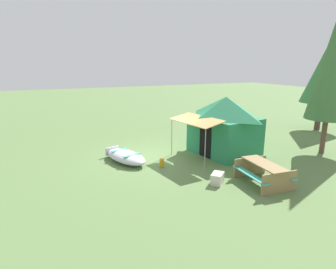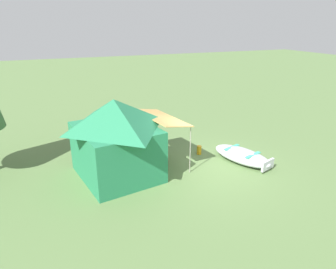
{
  "view_description": "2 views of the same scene",
  "coord_description": "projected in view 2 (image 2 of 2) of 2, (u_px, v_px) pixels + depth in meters",
  "views": [
    {
      "loc": [
        11.6,
        -4.67,
        4.25
      ],
      "look_at": [
        0.18,
        0.48,
        1.06
      ],
      "focal_mm": 29.91,
      "sensor_mm": 36.0,
      "label": 1
    },
    {
      "loc": [
        -8.73,
        5.21,
        5.09
      ],
      "look_at": [
        0.99,
        1.18,
        1.19
      ],
      "focal_mm": 32.61,
      "sensor_mm": 36.0,
      "label": 2
    }
  ],
  "objects": [
    {
      "name": "fuel_can",
      "position": [
        199.0,
        150.0,
        12.43
      ],
      "size": [
        0.26,
        0.26,
        0.36
      ],
      "primitive_type": "cylinder",
      "rotation": [
        0.0,
        0.0,
        5.37
      ],
      "color": "gold",
      "rests_on": "ground_plane"
    },
    {
      "name": "ground_plane",
      "position": [
        208.0,
        169.0,
        11.2
      ],
      "size": [
        80.0,
        80.0,
        0.0
      ],
      "primitive_type": "plane",
      "color": "#5C7B45"
    },
    {
      "name": "beached_rowboat",
      "position": [
        242.0,
        156.0,
        11.76
      ],
      "size": [
        2.68,
        1.8,
        0.47
      ],
      "color": "silver",
      "rests_on": "ground_plane"
    },
    {
      "name": "picnic_table",
      "position": [
        116.0,
        129.0,
        14.02
      ],
      "size": [
        1.96,
        1.56,
        0.78
      ],
      "color": "olive",
      "rests_on": "ground_plane"
    },
    {
      "name": "cooler_box",
      "position": [
        152.0,
        135.0,
        14.06
      ],
      "size": [
        0.67,
        0.68,
        0.39
      ],
      "primitive_type": "cube",
      "rotation": [
        0.0,
        0.0,
        2.3
      ],
      "color": "beige",
      "rests_on": "ground_plane"
    },
    {
      "name": "canvas_cabin_tent",
      "position": [
        116.0,
        137.0,
        10.31
      ],
      "size": [
        3.44,
        4.06,
        2.74
      ],
      "color": "#267F52",
      "rests_on": "ground_plane"
    }
  ]
}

